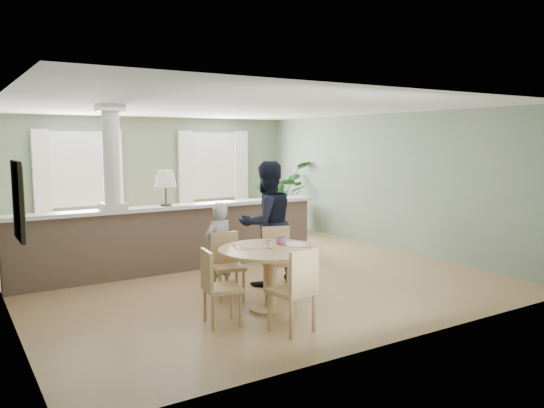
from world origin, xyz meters
TOP-DOWN VIEW (x-y plane):
  - ground at (0.00, 0.00)m, footprint 8.00×8.00m
  - room_shell at (-0.03, 0.63)m, footprint 7.02×8.02m
  - pony_wall at (-0.99, 0.20)m, footprint 5.32×0.38m
  - sofa at (-1.16, 2.06)m, footprint 2.81×1.25m
  - houseplant at (2.70, 2.55)m, footprint 2.00×1.98m
  - dining_table at (-0.63, -2.35)m, footprint 1.33×1.33m
  - chair_far_boy at (-0.84, -1.55)m, footprint 0.48×0.48m
  - chair_far_man at (-0.12, -1.73)m, footprint 0.53×0.53m
  - chair_near at (-0.83, -3.21)m, footprint 0.51×0.51m
  - chair_side at (-1.47, -2.50)m, footprint 0.46×0.46m
  - child_person at (-0.82, -1.25)m, footprint 0.53×0.41m
  - man_person at (-0.04, -1.28)m, footprint 0.92×0.73m

SIDE VIEW (x-z plane):
  - ground at x=0.00m, z-range 0.00..0.00m
  - sofa at x=-1.16m, z-range 0.00..0.80m
  - chair_far_boy at x=-0.84m, z-range 0.05..0.95m
  - chair_side at x=-1.47m, z-range 0.05..0.95m
  - chair_far_man at x=-0.12m, z-range 0.05..0.99m
  - chair_near at x=-0.83m, z-range 0.05..1.03m
  - dining_table at x=-0.63m, z-range 0.19..1.10m
  - child_person at x=-0.82m, z-range 0.00..1.29m
  - pony_wall at x=-0.99m, z-range -0.64..2.06m
  - houseplant at x=2.70m, z-range 0.00..1.68m
  - man_person at x=-0.04m, z-range 0.00..1.86m
  - room_shell at x=-0.03m, z-range 0.46..3.17m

